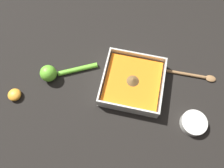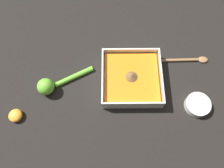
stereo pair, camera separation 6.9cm
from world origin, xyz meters
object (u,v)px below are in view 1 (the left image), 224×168
(square_dish, at_px, (132,83))
(wooden_spoon, at_px, (191,75))
(lemon_squeezer, at_px, (54,73))
(spice_bowl, at_px, (193,123))
(lemon_half, at_px, (15,95))

(square_dish, height_order, wooden_spoon, square_dish)
(square_dish, height_order, lemon_squeezer, lemon_squeezer)
(square_dish, bearing_deg, lemon_squeezer, -175.09)
(spice_bowl, bearing_deg, wooden_spoon, 96.18)
(lemon_half, distance_m, wooden_spoon, 0.67)
(square_dish, xyz_separation_m, lemon_squeezer, (-0.30, -0.03, 0.01))
(square_dish, xyz_separation_m, wooden_spoon, (0.22, 0.09, -0.01))
(spice_bowl, bearing_deg, lemon_half, -176.96)
(lemon_half, height_order, wooden_spoon, lemon_half)
(spice_bowl, xyz_separation_m, wooden_spoon, (-0.02, 0.19, -0.01))
(square_dish, relative_size, wooden_spoon, 1.02)
(spice_bowl, bearing_deg, lemon_squeezer, 171.80)
(spice_bowl, distance_m, lemon_half, 0.65)
(spice_bowl, relative_size, wooden_spoon, 0.41)
(spice_bowl, height_order, wooden_spoon, spice_bowl)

